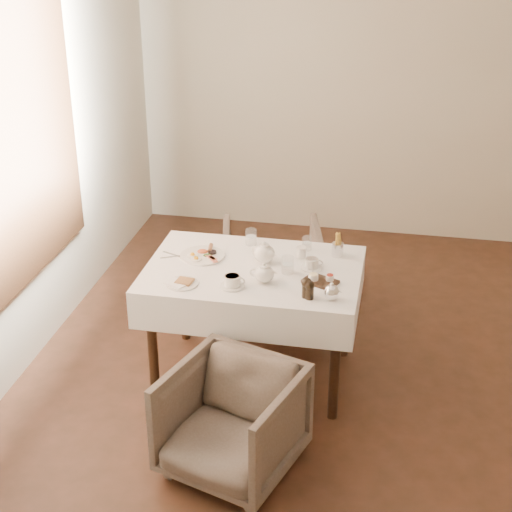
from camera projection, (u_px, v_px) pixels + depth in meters
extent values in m
plane|color=black|center=(379.00, 397.00, 4.77)|extent=(5.00, 5.00, 0.00)
plane|color=#C0B59B|center=(408.00, 69.00, 6.35)|extent=(4.50, 0.00, 4.50)
plane|color=#C0B59B|center=(364.00, 509.00, 1.93)|extent=(4.50, 0.00, 4.50)
plane|color=#C0B59B|center=(4.00, 147.00, 4.53)|extent=(0.00, 5.00, 5.00)
cube|color=black|center=(5.00, 122.00, 4.46)|extent=(0.03, 1.75, 2.05)
cube|color=black|center=(253.00, 273.00, 4.68)|extent=(1.20, 0.80, 0.04)
cube|color=white|center=(253.00, 286.00, 4.72)|extent=(1.28, 0.88, 0.23)
cylinder|color=black|center=(184.00, 293.00, 5.24)|extent=(0.06, 0.06, 0.70)
cylinder|color=black|center=(346.00, 308.00, 5.05)|extent=(0.06, 0.06, 0.70)
cylinder|color=black|center=(153.00, 347.00, 4.64)|extent=(0.06, 0.06, 0.70)
cylinder|color=black|center=(335.00, 367.00, 4.45)|extent=(0.06, 0.06, 0.70)
imported|color=#4D4238|center=(232.00, 422.00, 4.08)|extent=(0.81, 0.82, 0.59)
imported|color=#4D4238|center=(272.00, 270.00, 5.60)|extent=(0.83, 0.84, 0.64)
cylinder|color=white|center=(202.00, 256.00, 4.81)|extent=(0.27, 0.27, 0.01)
ellipsoid|color=#B74820|center=(203.00, 250.00, 4.84)|extent=(0.07, 0.06, 0.02)
cylinder|color=brown|center=(210.00, 248.00, 4.87)|extent=(0.04, 0.10, 0.03)
cylinder|color=black|center=(212.00, 252.00, 4.82)|extent=(0.05, 0.05, 0.02)
cube|color=#A13425|center=(212.00, 258.00, 4.75)|extent=(0.09, 0.09, 0.01)
ellipsoid|color=#264C19|center=(208.00, 255.00, 4.79)|extent=(0.05, 0.05, 0.02)
cylinder|color=white|center=(182.00, 284.00, 4.48)|extent=(0.18, 0.18, 0.01)
cube|color=brown|center=(184.00, 281.00, 4.48)|extent=(0.10, 0.10, 0.01)
cube|color=white|center=(176.00, 284.00, 4.46)|extent=(0.15, 0.14, 0.02)
cylinder|color=white|center=(301.00, 252.00, 4.78)|extent=(0.07, 0.07, 0.07)
cylinder|color=white|center=(232.00, 286.00, 4.45)|extent=(0.14, 0.14, 0.01)
cylinder|color=white|center=(232.00, 281.00, 4.44)|extent=(0.10, 0.10, 0.06)
cylinder|color=#AB724D|center=(232.00, 276.00, 4.42)|extent=(0.08, 0.08, 0.00)
cylinder|color=white|center=(311.00, 268.00, 4.66)|extent=(0.13, 0.13, 0.01)
cylinder|color=white|center=(312.00, 263.00, 4.65)|extent=(0.09, 0.09, 0.06)
cylinder|color=#AB724D|center=(312.00, 259.00, 4.64)|extent=(0.07, 0.07, 0.00)
cylinder|color=silver|center=(251.00, 237.00, 4.95)|extent=(0.09, 0.09, 0.10)
cylinder|color=silver|center=(288.00, 265.00, 4.59)|extent=(0.09, 0.09, 0.10)
cylinder|color=silver|center=(307.00, 243.00, 4.88)|extent=(0.07, 0.07, 0.09)
cube|color=black|center=(320.00, 281.00, 4.50)|extent=(0.22, 0.19, 0.02)
cylinder|color=white|center=(313.00, 277.00, 4.49)|extent=(0.06, 0.06, 0.03)
cylinder|color=maroon|center=(330.00, 278.00, 4.48)|extent=(0.05, 0.05, 0.03)
cylinder|color=silver|center=(338.00, 250.00, 4.80)|extent=(0.07, 0.07, 0.09)
cube|color=silver|center=(174.00, 255.00, 4.82)|extent=(0.17, 0.08, 0.00)
cube|color=silver|center=(174.00, 257.00, 4.80)|extent=(0.16, 0.09, 0.00)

